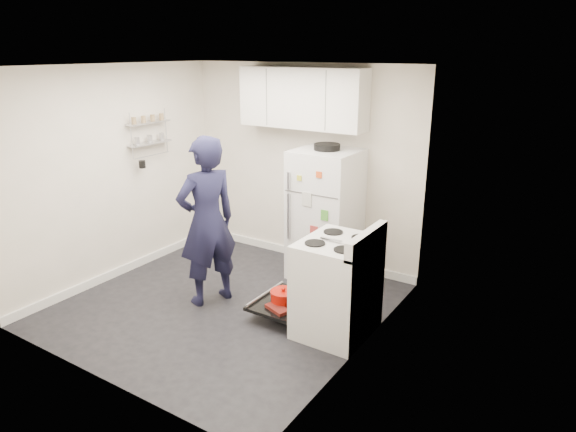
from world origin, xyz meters
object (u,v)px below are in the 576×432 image
Objects in this scene: electric_range at (336,288)px; person at (207,222)px; refrigerator at (325,214)px; open_oven_door at (284,300)px.

person is (-1.46, -0.16, 0.45)m from electric_range.
open_oven_door is at bearing -82.68° from refrigerator.
person reaches higher than refrigerator.
electric_range is 1.35m from refrigerator.
refrigerator reaches higher than electric_range.
electric_range is 1.53m from person.
person is (-0.88, -0.14, 0.73)m from open_oven_door.
refrigerator is (-0.14, 1.12, 0.60)m from open_oven_door.
refrigerator is at bearing 123.36° from electric_range.
open_oven_door is 0.39× the size of person.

